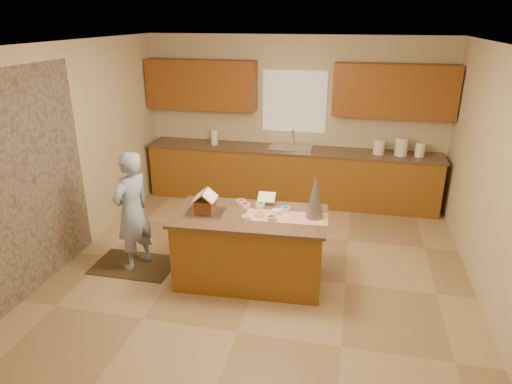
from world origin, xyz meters
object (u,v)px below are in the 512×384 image
(island_base, at_px, (250,249))
(boy, at_px, (132,211))
(tinsel_tree, at_px, (315,196))
(gingerbread_house, at_px, (205,204))

(island_base, bearing_deg, boy, 177.10)
(tinsel_tree, distance_m, boy, 2.22)
(tinsel_tree, bearing_deg, gingerbread_house, -172.97)
(island_base, relative_size, gingerbread_house, 6.15)
(island_base, xyz_separation_m, gingerbread_house, (-0.51, -0.07, 0.57))
(tinsel_tree, bearing_deg, boy, -178.00)
(boy, height_order, gingerbread_house, boy)
(island_base, relative_size, boy, 1.12)
(gingerbread_house, bearing_deg, boy, 175.52)
(island_base, distance_m, tinsel_tree, 1.01)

